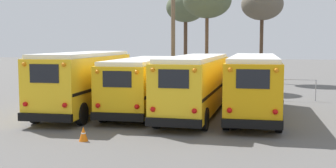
% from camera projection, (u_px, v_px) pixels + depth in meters
% --- Properties ---
extents(ground_plane, '(160.00, 160.00, 0.00)m').
position_uv_depth(ground_plane, '(168.00, 113.00, 22.86)').
color(ground_plane, '#5B5956').
extents(school_bus_0, '(2.73, 9.47, 3.30)m').
position_uv_depth(school_bus_0, '(85.00, 80.00, 22.90)').
color(school_bus_0, yellow).
rests_on(school_bus_0, ground).
extents(school_bus_1, '(2.67, 9.64, 2.96)m').
position_uv_depth(school_bus_1, '(143.00, 83.00, 23.27)').
color(school_bus_1, yellow).
rests_on(school_bus_1, ground).
extents(school_bus_2, '(2.82, 10.64, 3.13)m').
position_uv_depth(school_bus_2, '(196.00, 83.00, 22.25)').
color(school_bus_2, yellow).
rests_on(school_bus_2, ground).
extents(school_bus_3, '(2.61, 10.50, 3.16)m').
position_uv_depth(school_bus_3, '(254.00, 83.00, 21.86)').
color(school_bus_3, '#E5A00C').
rests_on(school_bus_3, ground).
extents(utility_pole, '(1.80, 0.31, 9.00)m').
position_uv_depth(utility_pole, '(173.00, 32.00, 32.45)').
color(utility_pole, brown).
rests_on(utility_pole, ground).
extents(bare_tree_0, '(4.03, 4.03, 8.88)m').
position_uv_depth(bare_tree_0, '(207.00, 0.00, 34.69)').
color(bare_tree_0, brown).
rests_on(bare_tree_0, ground).
extents(bare_tree_1, '(4.01, 4.01, 8.99)m').
position_uv_depth(bare_tree_1, '(262.00, 5.00, 40.32)').
color(bare_tree_1, '#473323').
rests_on(bare_tree_1, ground).
extents(bare_tree_2, '(3.86, 3.86, 8.77)m').
position_uv_depth(bare_tree_2, '(186.00, 8.00, 41.66)').
color(bare_tree_2, '#473323').
rests_on(bare_tree_2, ground).
extents(fence_line, '(17.10, 0.06, 1.42)m').
position_uv_depth(fence_line, '(187.00, 84.00, 29.23)').
color(fence_line, '#939399').
rests_on(fence_line, ground).
extents(traffic_cone, '(0.36, 0.36, 0.57)m').
position_uv_depth(traffic_cone, '(83.00, 134.00, 16.38)').
color(traffic_cone, orange).
rests_on(traffic_cone, ground).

